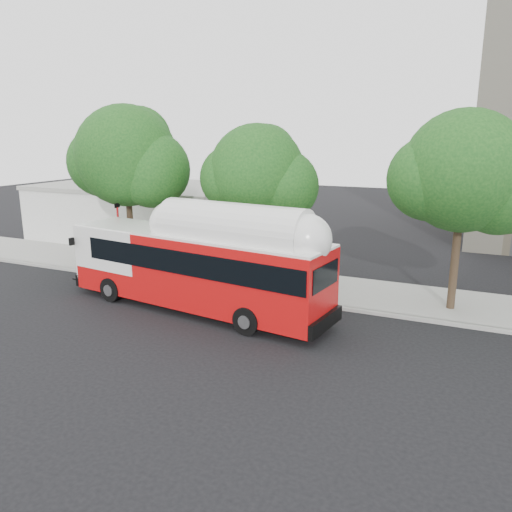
{
  "coord_description": "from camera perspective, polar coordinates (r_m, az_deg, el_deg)",
  "views": [
    {
      "loc": [
        9.72,
        -18.04,
        8.05
      ],
      "look_at": [
        0.3,
        3.0,
        2.4
      ],
      "focal_mm": 35.0,
      "sensor_mm": 36.0,
      "label": 1
    }
  ],
  "objects": [
    {
      "name": "street_tree_mid",
      "position": [
        26.3,
        0.97,
        9.09
      ],
      "size": [
        5.75,
        5.0,
        8.62
      ],
      "color": "#2D2116",
      "rests_on": "ground"
    },
    {
      "name": "street_tree_left",
      "position": [
        29.87,
        -13.81,
        10.61
      ],
      "size": [
        6.67,
        5.8,
        9.74
      ],
      "color": "#2D2116",
      "rests_on": "ground"
    },
    {
      "name": "street_tree_right",
      "position": [
        23.97,
        23.65,
        8.34
      ],
      "size": [
        6.21,
        5.4,
        9.18
      ],
      "color": "#2D2116",
      "rests_on": "ground"
    },
    {
      "name": "ground",
      "position": [
        22.02,
        -3.93,
        -7.71
      ],
      "size": [
        120.0,
        120.0,
        0.0
      ],
      "primitive_type": "plane",
      "color": "black",
      "rests_on": "ground"
    },
    {
      "name": "low_commercial_bldg",
      "position": [
        40.3,
        -12.3,
        5.04
      ],
      "size": [
        16.2,
        10.2,
        4.25
      ],
      "color": "silver",
      "rests_on": "ground"
    },
    {
      "name": "transit_bus",
      "position": [
        23.23,
        -6.8,
        -1.54
      ],
      "size": [
        14.35,
        4.64,
        4.18
      ],
      "rotation": [
        0.0,
        0.0,
        -0.14
      ],
      "color": "red",
      "rests_on": "ground"
    },
    {
      "name": "curb_strip",
      "position": [
        25.29,
        0.22,
        -4.61
      ],
      "size": [
        60.0,
        0.3,
        0.15
      ],
      "primitive_type": "cube",
      "color": "gray",
      "rests_on": "ground"
    },
    {
      "name": "red_curb_segment",
      "position": [
        26.59,
        -5.71,
        -3.74
      ],
      "size": [
        10.0,
        0.32,
        0.16
      ],
      "primitive_type": "cube",
      "color": "maroon",
      "rests_on": "ground"
    },
    {
      "name": "sidewalk",
      "position": [
        27.58,
        2.42,
        -3.05
      ],
      "size": [
        60.0,
        5.0,
        0.15
      ],
      "primitive_type": "cube",
      "color": "gray",
      "rests_on": "ground"
    },
    {
      "name": "signal_pole",
      "position": [
        29.43,
        -15.35,
        1.81
      ],
      "size": [
        0.12,
        0.41,
        4.29
      ],
      "color": "red",
      "rests_on": "ground"
    }
  ]
}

